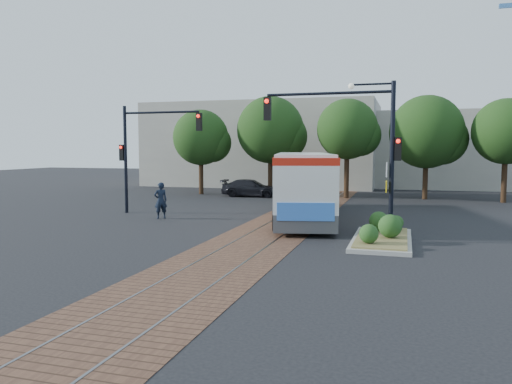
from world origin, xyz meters
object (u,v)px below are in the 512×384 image
city_bus (303,182)px  parked_car (251,188)px  traffic_island (383,233)px  signal_pole_left (143,144)px  officer (161,200)px  signal_pole_main (360,135)px

city_bus → parked_car: (-5.99, 10.11, -1.24)m
city_bus → parked_car: size_ratio=2.88×
traffic_island → signal_pole_left: signal_pole_left is taller
traffic_island → officer: size_ratio=2.75×
city_bus → traffic_island: (4.38, -5.87, -1.56)m
signal_pole_main → officer: (-10.38, 3.21, -3.21)m
signal_pole_left → parked_car: 11.89m
traffic_island → parked_car: bearing=123.0°
signal_pole_left → parked_car: size_ratio=1.34×
officer → parked_car: bearing=-137.0°
parked_car → signal_pole_main: bearing=-154.0°
signal_pole_main → officer: 11.33m
city_bus → officer: 7.48m
traffic_island → parked_car: 19.06m
city_bus → signal_pole_left: signal_pole_left is taller
city_bus → officer: city_bus is taller
signal_pole_main → parked_car: 18.81m
city_bus → traffic_island: size_ratio=2.48×
city_bus → parked_car: 11.82m
traffic_island → signal_pole_left: size_ratio=0.87×
signal_pole_main → officer: bearing=162.8°
officer → city_bus: bearing=157.7°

